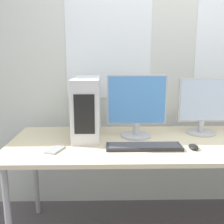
{
  "coord_description": "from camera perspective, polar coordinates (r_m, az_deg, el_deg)",
  "views": [
    {
      "loc": [
        -0.57,
        -1.38,
        1.36
      ],
      "look_at": [
        -0.53,
        0.4,
        0.98
      ],
      "focal_mm": 42.0,
      "sensor_mm": 36.0,
      "label": 1
    }
  ],
  "objects": [
    {
      "name": "mouse",
      "position": [
        1.81,
        17.3,
        -7.26
      ],
      "size": [
        0.06,
        0.1,
        0.03
      ],
      "color": "black",
      "rests_on": "desk"
    },
    {
      "name": "monitor_right_near",
      "position": [
        2.13,
        19.1,
        1.17
      ],
      "size": [
        0.38,
        0.22,
        0.43
      ],
      "color": "#B7B7BC",
      "rests_on": "desk"
    },
    {
      "name": "monitor_main",
      "position": [
        1.93,
        5.39,
        1.43
      ],
      "size": [
        0.44,
        0.22,
        0.47
      ],
      "color": "#B7B7BC",
      "rests_on": "desk"
    },
    {
      "name": "desk",
      "position": [
        1.97,
        15.72,
        -7.3
      ],
      "size": [
        2.52,
        0.8,
        0.76
      ],
      "color": "beige",
      "rests_on": "ground_plane"
    },
    {
      "name": "wall_back",
      "position": [
        2.38,
        12.89,
        11.62
      ],
      "size": [
        8.0,
        0.07,
        2.7
      ],
      "color": "silver",
      "rests_on": "ground_plane"
    },
    {
      "name": "keyboard",
      "position": [
        1.76,
        6.94,
        -7.47
      ],
      "size": [
        0.5,
        0.14,
        0.02
      ],
      "color": "#28282D",
      "rests_on": "desk"
    },
    {
      "name": "cell_phone",
      "position": [
        1.74,
        -12.29,
        -8.05
      ],
      "size": [
        0.12,
        0.16,
        0.01
      ],
      "rotation": [
        0.0,
        0.0,
        -0.35
      ],
      "color": "#99999E",
      "rests_on": "desk"
    },
    {
      "name": "pc_tower",
      "position": [
        1.95,
        -5.49,
        0.96
      ],
      "size": [
        0.19,
        0.46,
        0.44
      ],
      "color": "silver",
      "rests_on": "desk"
    }
  ]
}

